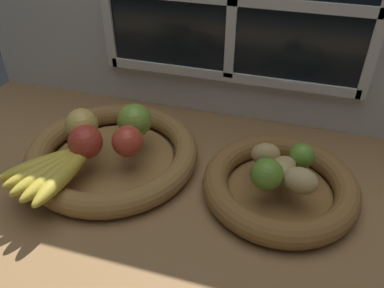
# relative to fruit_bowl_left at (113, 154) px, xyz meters

# --- Properties ---
(ground_plane) EXTENTS (1.40, 0.90, 0.03)m
(ground_plane) POSITION_rel_fruit_bowl_left_xyz_m (0.21, -0.01, -0.04)
(ground_plane) COLOR olive
(back_wall) EXTENTS (1.40, 0.05, 0.55)m
(back_wall) POSITION_rel_fruit_bowl_left_xyz_m (0.21, 0.29, 0.25)
(back_wall) COLOR silver
(back_wall) RESTS_ON ground_plane
(fruit_bowl_left) EXTENTS (0.39, 0.39, 0.05)m
(fruit_bowl_left) POSITION_rel_fruit_bowl_left_xyz_m (0.00, 0.00, 0.00)
(fruit_bowl_left) COLOR olive
(fruit_bowl_left) RESTS_ON ground_plane
(fruit_bowl_right) EXTENTS (0.32, 0.32, 0.05)m
(fruit_bowl_right) POSITION_rel_fruit_bowl_left_xyz_m (0.38, -0.00, 0.00)
(fruit_bowl_right) COLOR brown
(fruit_bowl_right) RESTS_ON ground_plane
(apple_red_right) EXTENTS (0.07, 0.07, 0.07)m
(apple_red_right) POSITION_rel_fruit_bowl_left_xyz_m (0.05, -0.02, 0.06)
(apple_red_right) COLOR #CC422D
(apple_red_right) RESTS_ON fruit_bowl_left
(apple_red_front) EXTENTS (0.07, 0.07, 0.07)m
(apple_red_front) POSITION_rel_fruit_bowl_left_xyz_m (-0.03, -0.05, 0.06)
(apple_red_front) COLOR #B73828
(apple_red_front) RESTS_ON fruit_bowl_left
(apple_green_back) EXTENTS (0.08, 0.08, 0.08)m
(apple_green_back) POSITION_rel_fruit_bowl_left_xyz_m (0.04, 0.05, 0.07)
(apple_green_back) COLOR #7AA338
(apple_green_back) RESTS_ON fruit_bowl_left
(apple_golden_left) EXTENTS (0.07, 0.07, 0.07)m
(apple_golden_left) POSITION_rel_fruit_bowl_left_xyz_m (-0.07, 0.01, 0.06)
(apple_golden_left) COLOR #DBB756
(apple_golden_left) RESTS_ON fruit_bowl_left
(banana_bunch_front) EXTENTS (0.15, 0.20, 0.03)m
(banana_bunch_front) POSITION_rel_fruit_bowl_left_xyz_m (-0.06, -0.13, 0.04)
(banana_bunch_front) COLOR gold
(banana_bunch_front) RESTS_ON fruit_bowl_left
(potato_small) EXTENTS (0.08, 0.07, 0.05)m
(potato_small) POSITION_rel_fruit_bowl_left_xyz_m (0.41, -0.03, 0.05)
(potato_small) COLOR tan
(potato_small) RESTS_ON fruit_bowl_right
(potato_oblong) EXTENTS (0.07, 0.06, 0.05)m
(potato_oblong) POSITION_rel_fruit_bowl_left_xyz_m (0.34, 0.03, 0.05)
(potato_oblong) COLOR tan
(potato_oblong) RESTS_ON fruit_bowl_right
(potato_large) EXTENTS (0.07, 0.08, 0.04)m
(potato_large) POSITION_rel_fruit_bowl_left_xyz_m (0.38, 0.00, 0.05)
(potato_large) COLOR tan
(potato_large) RESTS_ON fruit_bowl_right
(lime_near) EXTENTS (0.06, 0.06, 0.06)m
(lime_near) POSITION_rel_fruit_bowl_left_xyz_m (0.35, -0.04, 0.06)
(lime_near) COLOR olive
(lime_near) RESTS_ON fruit_bowl_right
(lime_far) EXTENTS (0.05, 0.05, 0.05)m
(lime_far) POSITION_rel_fruit_bowl_left_xyz_m (0.41, 0.04, 0.05)
(lime_far) COLOR olive
(lime_far) RESTS_ON fruit_bowl_right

